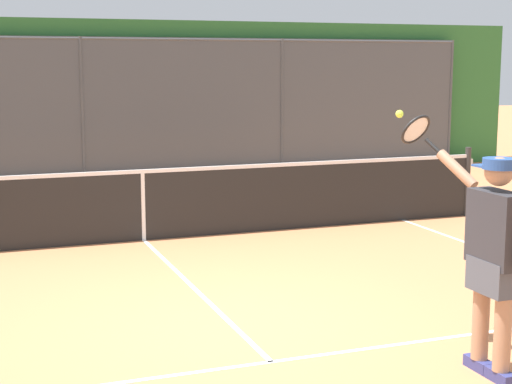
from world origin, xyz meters
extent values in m
plane|color=#C67A4C|center=(0.00, 0.00, 0.00)|extent=(60.00, 60.00, 0.00)
cube|color=white|center=(0.00, 0.92, 0.00)|extent=(6.22, 0.05, 0.01)
cube|color=white|center=(0.00, -1.44, 0.00)|extent=(0.05, 4.72, 0.01)
cylinder|color=#474C51|center=(-8.35, -9.18, 1.43)|extent=(0.07, 0.07, 2.85)
cylinder|color=#474C51|center=(-4.18, -9.18, 1.43)|extent=(0.07, 0.07, 2.85)
cylinder|color=#474C51|center=(0.00, -9.18, 1.43)|extent=(0.07, 0.07, 2.85)
cylinder|color=#474C51|center=(0.00, -9.18, 2.81)|extent=(16.70, 0.05, 0.05)
cube|color=#474C51|center=(0.00, -9.18, 1.43)|extent=(16.70, 0.02, 2.85)
cube|color=#2D6B33|center=(0.00, -9.83, 1.60)|extent=(19.70, 0.90, 3.20)
cube|color=silver|center=(0.00, -9.00, 0.07)|extent=(17.70, 0.18, 0.15)
cylinder|color=#2D2D2D|center=(-5.11, -3.80, 0.54)|extent=(0.09, 0.09, 1.07)
cube|color=black|center=(0.00, -3.80, 0.46)|extent=(10.14, 0.02, 0.91)
cube|color=white|center=(0.00, -3.80, 0.94)|extent=(10.14, 0.04, 0.05)
cube|color=white|center=(0.00, -3.80, 0.46)|extent=(0.05, 0.04, 0.91)
cube|color=navy|center=(-1.47, 1.89, 0.04)|extent=(0.11, 0.26, 0.09)
cylinder|color=#A87A5B|center=(-1.47, 1.89, 0.48)|extent=(0.13, 0.13, 0.78)
cube|color=navy|center=(-1.46, 1.63, 0.04)|extent=(0.11, 0.26, 0.09)
cylinder|color=#A87A5B|center=(-1.46, 1.63, 0.48)|extent=(0.13, 0.13, 0.78)
cube|color=#474C56|center=(-1.47, 1.76, 0.79)|extent=(0.23, 0.41, 0.26)
cube|color=#2D2D33|center=(-1.47, 1.76, 1.15)|extent=(0.22, 0.48, 0.56)
cylinder|color=#A87A5B|center=(-1.41, 1.31, 1.54)|extent=(0.20, 0.39, 0.29)
sphere|color=#A87A5B|center=(-1.47, 1.76, 1.58)|extent=(0.22, 0.22, 0.22)
cylinder|color=#284C93|center=(-1.47, 1.76, 1.64)|extent=(0.25, 0.25, 0.08)
cube|color=#284C93|center=(-1.46, 1.64, 1.60)|extent=(0.19, 0.20, 0.02)
cylinder|color=black|center=(-1.33, 1.08, 1.70)|extent=(0.08, 0.17, 0.13)
torus|color=black|center=(-1.28, 0.90, 1.82)|extent=(0.34, 0.26, 0.26)
cylinder|color=silver|center=(-1.28, 0.90, 1.82)|extent=(0.28, 0.21, 0.21)
sphere|color=#C1D138|center=(-1.22, 0.73, 1.94)|extent=(0.07, 0.07, 0.07)
camera|label=1|loc=(2.22, 6.60, 2.38)|focal=56.21mm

